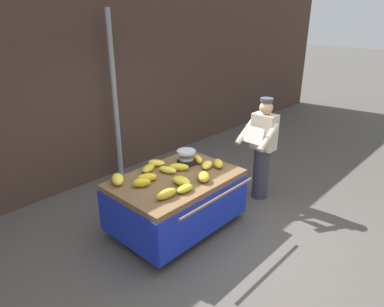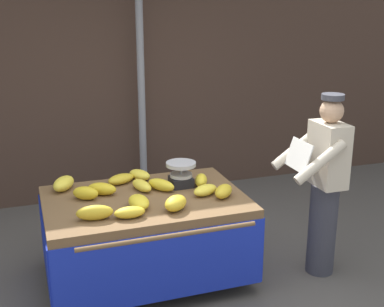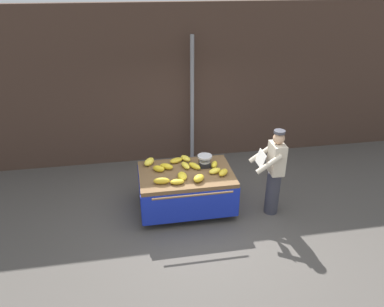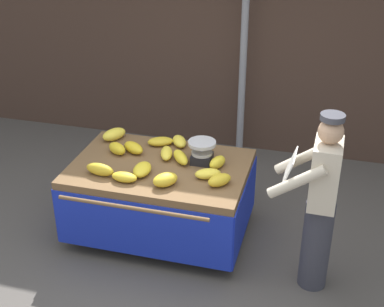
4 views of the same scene
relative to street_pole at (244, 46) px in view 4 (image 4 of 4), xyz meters
The scene contains 20 objects.
ground_plane 2.96m from the street_pole, 94.45° to the right, with size 60.00×60.00×0.00m, color #514C47.
back_wall 0.52m from the street_pole, 118.51° to the left, with size 16.00×0.24×3.63m, color #473328.
street_pole is the anchor object (origin of this frame).
banana_cart 2.21m from the street_pole, 103.16° to the right, with size 1.78×1.40×0.81m.
weighing_scale 1.89m from the street_pole, 92.15° to the right, with size 0.28×0.28×0.24m.
banana_bunch_0 2.43m from the street_pole, 96.96° to the right, with size 0.16×0.25×0.12m, color gold.
banana_bunch_1 2.01m from the street_pole, 125.94° to the right, with size 0.16×0.28×0.12m, color yellow.
banana_bunch_2 1.95m from the street_pole, 103.90° to the right, with size 0.12×0.28×0.10m, color yellow.
banana_bunch_3 1.98m from the street_pole, 98.44° to the right, with size 0.11×0.29×0.11m, color yellow.
banana_bunch_4 2.57m from the street_pole, 112.40° to the right, with size 0.11×0.29×0.12m, color gold.
banana_bunch_5 1.98m from the street_pole, 86.71° to the right, with size 0.11×0.22×0.12m, color yellow.
banana_bunch_6 1.68m from the street_pole, 104.68° to the right, with size 0.13×0.26×0.10m, color yellow.
banana_bunch_7 2.19m from the street_pole, 88.19° to the right, with size 0.14×0.25×0.10m, color yellow.
banana_bunch_8 2.18m from the street_pole, 117.46° to the right, with size 0.13×0.23×0.12m, color gold.
banana_bunch_9 2.54m from the street_pole, 106.10° to the right, with size 0.13×0.25×0.09m, color gold.
banana_bunch_10 2.05m from the street_pole, 114.39° to the right, with size 0.13×0.27×0.11m, color gold.
banana_bunch_11 2.34m from the street_pole, 104.47° to the right, with size 0.17×0.27×0.11m, color yellow.
banana_bunch_12 2.29m from the street_pole, 84.75° to the right, with size 0.13×0.24×0.11m, color gold.
banana_bunch_13 1.78m from the street_pole, 110.84° to the right, with size 0.15×0.27×0.09m, color gold.
vendor_person 2.69m from the street_pole, 64.55° to the right, with size 0.59×0.52×1.71m.
Camera 4 is at (1.29, -3.90, 3.42)m, focal length 50.59 mm.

